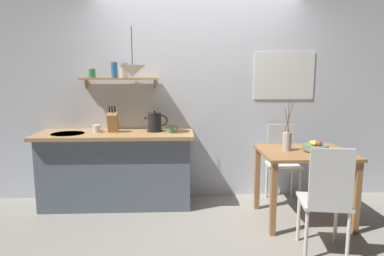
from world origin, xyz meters
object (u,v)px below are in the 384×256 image
object	(u,v)px
dining_table	(304,162)
dining_chair_near	(326,196)
electric_kettle	(155,122)
dining_chair_far	(282,159)
knife_block	(113,122)
coffee_mug_by_sink	(97,129)
fruit_bowl	(316,147)
twig_vase	(287,141)
coffee_mug_spare	(171,129)
pendant_lamp	(132,71)

from	to	relation	value
dining_table	dining_chair_near	bearing A→B (deg)	-96.02
dining_chair_near	electric_kettle	world-z (taller)	electric_kettle
dining_table	dining_chair_near	distance (m)	0.75
dining_table	dining_chair_far	bearing A→B (deg)	93.91
electric_kettle	knife_block	distance (m)	0.49
dining_chair_far	coffee_mug_by_sink	world-z (taller)	coffee_mug_by_sink
fruit_bowl	twig_vase	distance (m)	0.30
twig_vase	coffee_mug_spare	bearing A→B (deg)	159.73
pendant_lamp	electric_kettle	bearing A→B (deg)	42.88
dining_table	dining_chair_far	distance (m)	0.62
twig_vase	dining_chair_far	bearing A→B (deg)	76.24
knife_block	twig_vase	bearing A→B (deg)	-15.67
dining_chair_near	twig_vase	xyz separation A→B (m)	(-0.11, 0.77, 0.34)
dining_chair_far	twig_vase	xyz separation A→B (m)	(-0.14, -0.58, 0.35)
electric_kettle	coffee_mug_spare	xyz separation A→B (m)	(0.19, -0.10, -0.06)
coffee_mug_by_sink	pendant_lamp	world-z (taller)	pendant_lamp
fruit_bowl	pendant_lamp	distance (m)	2.13
pendant_lamp	dining_chair_near	bearing A→B (deg)	-32.53
pendant_lamp	twig_vase	bearing A→B (deg)	-12.05
dining_table	electric_kettle	size ratio (longest dim) A/B	3.40
dining_chair_far	coffee_mug_by_sink	bearing A→B (deg)	-178.67
dining_chair_far	twig_vase	bearing A→B (deg)	-103.76
knife_block	coffee_mug_by_sink	world-z (taller)	knife_block
fruit_bowl	coffee_mug_spare	distance (m)	1.61
twig_vase	electric_kettle	distance (m)	1.54
dining_table	dining_chair_near	world-z (taller)	dining_chair_near
dining_chair_far	knife_block	distance (m)	2.12
fruit_bowl	knife_block	bearing A→B (deg)	165.16
twig_vase	pendant_lamp	size ratio (longest dim) A/B	1.02
dining_table	coffee_mug_spare	xyz separation A→B (m)	(-1.42, 0.49, 0.30)
electric_kettle	coffee_mug_by_sink	distance (m)	0.69
pendant_lamp	dining_chair_far	bearing A→B (deg)	7.36
electric_kettle	pendant_lamp	distance (m)	0.68
coffee_mug_by_sink	fruit_bowl	bearing A→B (deg)	-13.58
twig_vase	knife_block	world-z (taller)	twig_vase
dining_chair_near	dining_chair_far	bearing A→B (deg)	88.46
coffee_mug_by_sink	dining_table	bearing A→B (deg)	-13.73
twig_vase	pendant_lamp	bearing A→B (deg)	167.95
fruit_bowl	twig_vase	size ratio (longest dim) A/B	0.47
electric_kettle	coffee_mug_spare	distance (m)	0.22
dining_chair_near	fruit_bowl	size ratio (longest dim) A/B	3.83
twig_vase	coffee_mug_spare	distance (m)	1.32
knife_block	electric_kettle	bearing A→B (deg)	2.62
dining_chair_near	coffee_mug_by_sink	distance (m)	2.60
electric_kettle	pendant_lamp	size ratio (longest dim) A/B	0.51
coffee_mug_by_sink	pendant_lamp	xyz separation A→B (m)	(0.46, -0.18, 0.68)
dining_chair_near	twig_vase	bearing A→B (deg)	97.90
dining_chair_near	electric_kettle	xyz separation A→B (m)	(-1.53, 1.33, 0.46)
dining_chair_near	coffee_mug_by_sink	bearing A→B (deg)	149.57
dining_chair_far	pendant_lamp	size ratio (longest dim) A/B	1.76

